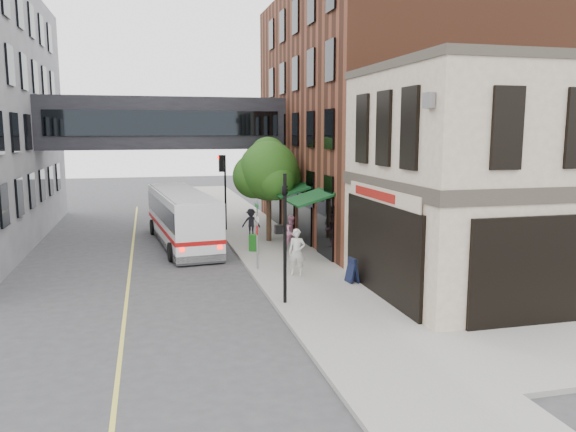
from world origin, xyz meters
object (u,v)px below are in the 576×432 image
pedestrian_a (297,252)px  newspaper_box (254,243)px  bus (181,216)px  pedestrian_c (251,222)px  sandwich_board (352,270)px  pedestrian_b (292,233)px

pedestrian_a → newspaper_box: (-0.87, 5.08, -0.55)m
bus → pedestrian_a: (4.19, -8.27, -0.47)m
pedestrian_c → sandwich_board: (2.11, -10.59, -0.30)m
bus → newspaper_box: bearing=-43.9°
pedestrian_a → pedestrian_b: (1.05, 4.87, -0.10)m
newspaper_box → pedestrian_c: bearing=103.3°
pedestrian_a → sandwich_board: (1.82, -1.65, -0.47)m
newspaper_box → bus: bearing=158.0°
pedestrian_b → newspaper_box: bearing=151.3°
pedestrian_c → newspaper_box: 3.93m
pedestrian_b → pedestrian_c: (-1.34, 4.07, -0.08)m
newspaper_box → sandwich_board: bearing=-46.3°
pedestrian_c → sandwich_board: bearing=-64.5°
bus → sandwich_board: bus is taller
pedestrian_c → sandwich_board: pedestrian_c is taller
pedestrian_a → pedestrian_b: bearing=99.9°
bus → sandwich_board: size_ratio=10.86×
bus → pedestrian_b: (5.24, -3.39, -0.56)m
pedestrian_a → sandwich_board: 2.50m
pedestrian_a → pedestrian_c: 8.95m
bus → sandwich_board: 11.63m
pedestrian_b → newspaper_box: (-1.93, 0.20, -0.46)m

